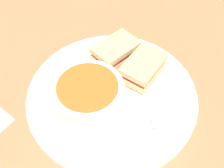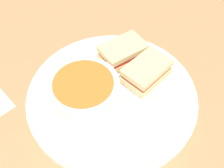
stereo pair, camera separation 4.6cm
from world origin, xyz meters
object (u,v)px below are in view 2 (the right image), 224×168
at_px(spoon, 149,130).
at_px(sandwich_half_far, 123,52).
at_px(soup_bowl, 85,97).
at_px(sandwich_half_near, 147,71).

height_order(spoon, sandwich_half_far, sandwich_half_far).
xyz_separation_m(soup_bowl, sandwich_half_far, (-0.14, -0.02, -0.02)).
xyz_separation_m(soup_bowl, sandwich_half_near, (-0.12, 0.05, -0.02)).
bearing_deg(soup_bowl, sandwich_half_far, -173.19).
bearing_deg(spoon, soup_bowl, 146.48).
relative_size(soup_bowl, sandwich_half_far, 1.09).
distance_m(soup_bowl, sandwich_half_near, 0.13).
relative_size(soup_bowl, sandwich_half_near, 1.17).
height_order(soup_bowl, spoon, soup_bowl).
bearing_deg(sandwich_half_near, spoon, 32.72).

